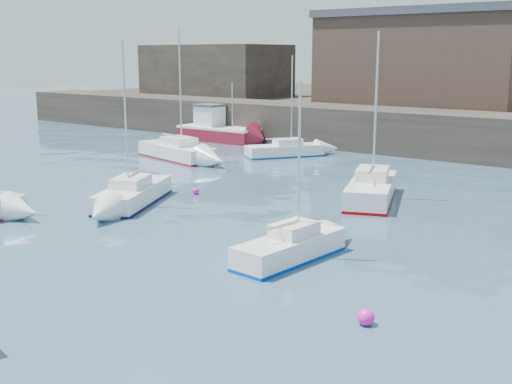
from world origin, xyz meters
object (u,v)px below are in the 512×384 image
Objects in this scene: fishing_boat at (217,130)px; sailboat_h at (285,150)px; sailboat_b at (133,194)px; sailboat_c at (290,247)px; buoy_mid at (366,325)px; buoy_far at (196,194)px; sailboat_e at (177,151)px; sailboat_f at (371,189)px.

sailboat_h is (9.05, -3.46, -0.46)m from fishing_boat.
sailboat_b is at bearing -81.10° from sailboat_h.
sailboat_b is 1.24× the size of sailboat_c.
buoy_far is (-14.33, 9.08, 0.00)m from buoy_mid.
sailboat_f is at bearing -11.53° from sailboat_e.
sailboat_b is 1.09× the size of sailboat_h.
buoy_far is (12.46, -16.20, -0.91)m from fishing_boat.
sailboat_e is 11.22m from buoy_far.
sailboat_f is (8.58, 7.40, 0.07)m from sailboat_b.
sailboat_b reaches higher than sailboat_h.
sailboat_b is at bearing -139.23° from sailboat_f.
sailboat_e is (-7.56, 10.69, 0.07)m from sailboat_b.
sailboat_h is 15.03× the size of buoy_mid.
buoy_mid is (17.74, -21.82, -0.44)m from sailboat_h.
sailboat_b is 3.48m from buoy_far.
sailboat_c is at bearing -35.97° from sailboat_e.
sailboat_f is at bearing -37.99° from sailboat_h.
sailboat_f reaches higher than sailboat_h.
fishing_boat is 20.39× the size of buoy_far.
sailboat_e is at bearing 168.47° from sailboat_f.
sailboat_b is 16.26m from sailboat_h.
sailboat_f is 22.76× the size of buoy_far.
sailboat_f is at bearing -31.05° from fishing_boat.
sailboat_b is 0.88× the size of sailboat_e.
sailboat_b is (11.56, -19.52, -0.42)m from fishing_boat.
sailboat_c is at bearing -54.71° from sailboat_h.
sailboat_f is at bearing 27.90° from buoy_far.
sailboat_e is at bearing -133.17° from sailboat_h.
sailboat_h is 28.12m from buoy_mid.
buoy_mid is (15.22, -5.76, -0.48)m from sailboat_b.
buoy_far is (-7.68, -4.07, -0.56)m from sailboat_f.
buoy_mid reaches higher than buoy_far.
buoy_far is (3.41, -12.73, -0.44)m from sailboat_h.
sailboat_h is at bearing 125.29° from sailboat_c.
sailboat_c is at bearing -78.30° from sailboat_f.
sailboat_b reaches higher than buoy_far.
sailboat_e is at bearing -65.60° from fishing_boat.
fishing_boat is 22.69m from sailboat_b.
buoy_far is (-9.74, 5.84, -0.46)m from sailboat_c.
sailboat_c is 13.25× the size of buoy_mid.
buoy_far is at bearing -152.10° from sailboat_f.
sailboat_c is 17.22× the size of buoy_far.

